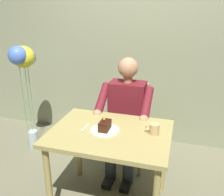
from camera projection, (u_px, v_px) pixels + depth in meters
The scene contains 9 objects.
cafe_rear_panel at pixel (142, 21), 2.91m from camera, with size 6.40×0.12×3.00m, color gray.
dining_table at pixel (110, 142), 2.04m from camera, with size 0.97×0.71×0.72m.
chair at pixel (129, 120), 2.72m from camera, with size 0.42×0.42×0.90m.
seated_person at pixel (125, 116), 2.51m from camera, with size 0.53×0.58×1.20m.
dessert_plate at pixel (105, 130), 2.01m from camera, with size 0.23×0.23×0.01m, color white.
cake_slice at pixel (105, 126), 2.00m from camera, with size 0.08×0.13×0.09m.
coffee_cup at pixel (154, 129), 1.95m from camera, with size 0.11×0.08×0.09m.
dessert_spoon at pixel (84, 128), 2.04m from camera, with size 0.03×0.14×0.01m.
balloon_display at pixel (24, 64), 2.79m from camera, with size 0.25×0.34×1.27m.
Camera 1 is at (-0.52, 1.70, 1.67)m, focal length 39.95 mm.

